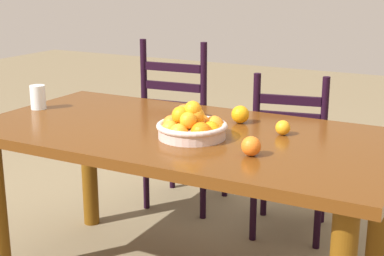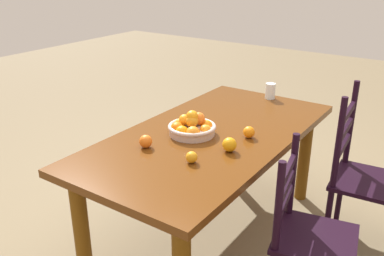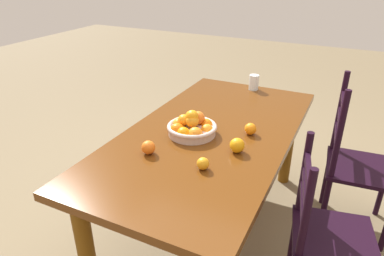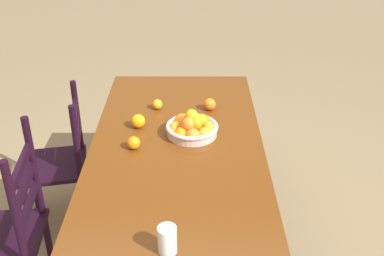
% 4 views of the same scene
% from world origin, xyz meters
% --- Properties ---
extents(ground_plane, '(12.00, 12.00, 0.00)m').
position_xyz_m(ground_plane, '(0.00, 0.00, 0.00)').
color(ground_plane, '#78684B').
extents(dining_table, '(1.79, 0.91, 0.73)m').
position_xyz_m(dining_table, '(0.00, 0.00, 0.62)').
color(dining_table, '#572D0D').
rests_on(dining_table, ground).
extents(chair_near_window, '(0.45, 0.45, 1.01)m').
position_xyz_m(chair_near_window, '(-0.44, 0.80, 0.47)').
color(chair_near_window, black).
rests_on(chair_near_window, ground).
extents(chair_by_cabinet, '(0.45, 0.45, 0.89)m').
position_xyz_m(chair_by_cabinet, '(0.25, 0.72, 0.43)').
color(chair_by_cabinet, black).
rests_on(chair_by_cabinet, ground).
extents(fruit_bowl, '(0.29, 0.29, 0.15)m').
position_xyz_m(fruit_bowl, '(0.09, -0.08, 0.77)').
color(fruit_bowl, beige).
rests_on(fruit_bowl, dining_table).
extents(orange_loose_0, '(0.06, 0.06, 0.06)m').
position_xyz_m(orange_loose_0, '(0.40, 0.13, 0.76)').
color(orange_loose_0, orange).
rests_on(orange_loose_0, dining_table).
extents(orange_loose_1, '(0.07, 0.07, 0.07)m').
position_xyz_m(orange_loose_1, '(-0.06, 0.22, 0.76)').
color(orange_loose_1, orange).
rests_on(orange_loose_1, dining_table).
extents(orange_loose_2, '(0.08, 0.08, 0.08)m').
position_xyz_m(orange_loose_2, '(0.17, 0.22, 0.77)').
color(orange_loose_2, orange).
rests_on(orange_loose_2, dining_table).
extents(orange_loose_3, '(0.07, 0.07, 0.07)m').
position_xyz_m(orange_loose_3, '(0.39, -0.18, 0.76)').
color(orange_loose_3, orange).
rests_on(orange_loose_3, dining_table).
extents(drinking_glass, '(0.07, 0.07, 0.12)m').
position_xyz_m(drinking_glass, '(-0.80, 0.01, 0.78)').
color(drinking_glass, silver).
rests_on(drinking_glass, dining_table).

